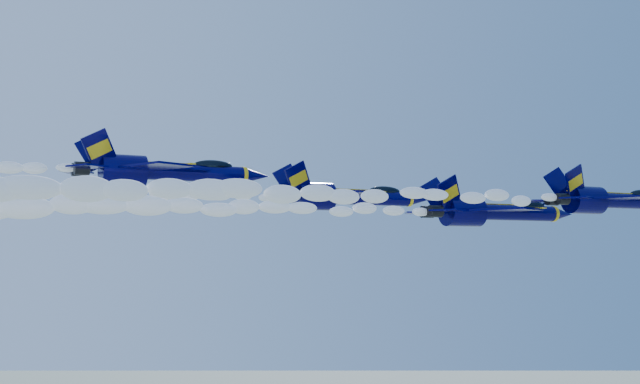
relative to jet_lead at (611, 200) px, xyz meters
name	(u,v)px	position (x,y,z in m)	size (l,w,h in m)	color
jet_lead	(611,200)	(0.00, 0.00, 0.00)	(15.11, 12.39, 5.61)	#02003C
smoke_trail_jet_lead	(253,192)	(-32.87, 0.00, -0.44)	(52.84, 1.93, 1.73)	white
jet_second	(493,212)	(-6.70, 7.51, -0.80)	(16.69, 13.69, 6.20)	#02003C
smoke_trail_jet_second	(118,207)	(-40.25, 7.51, -1.26)	(52.84, 2.13, 1.91)	white
jet_third	(345,196)	(-15.32, 19.54, 1.07)	(17.38, 14.26, 6.46)	#02003C
jet_fourth	(163,171)	(-31.61, 27.34, 3.57)	(20.00, 16.41, 7.43)	#02003C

